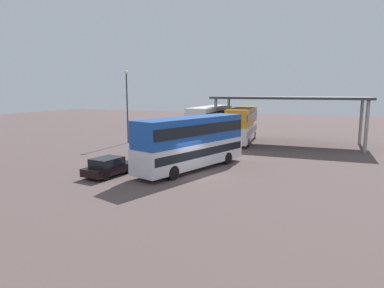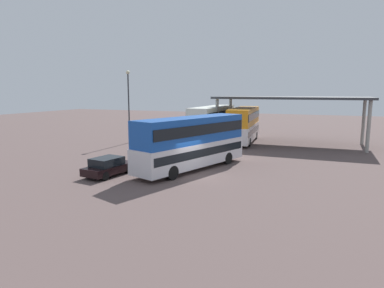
{
  "view_description": "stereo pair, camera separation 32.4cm",
  "coord_description": "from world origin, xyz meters",
  "px_view_note": "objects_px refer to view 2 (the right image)",
  "views": [
    {
      "loc": [
        8.28,
        -22.04,
        6.1
      ],
      "look_at": [
        -1.1,
        2.01,
        2.0
      ],
      "focal_mm": 31.41,
      "sensor_mm": 36.0,
      "label": 1
    },
    {
      "loc": [
        8.58,
        -21.92,
        6.1
      ],
      "look_at": [
        -1.1,
        2.01,
        2.0
      ],
      "focal_mm": 31.41,
      "sensor_mm": 36.0,
      "label": 2
    }
  ],
  "objects_px": {
    "lamppost_tall": "(129,98)",
    "double_decker_mid_row": "(244,124)",
    "double_decker_main": "(192,141)",
    "double_decker_near_canopy": "(212,122)",
    "parked_hatchback": "(108,166)"
  },
  "relations": [
    {
      "from": "lamppost_tall",
      "to": "double_decker_mid_row",
      "type": "bearing_deg",
      "value": 23.53
    },
    {
      "from": "double_decker_main",
      "to": "double_decker_near_canopy",
      "type": "distance_m",
      "value": 15.34
    },
    {
      "from": "lamppost_tall",
      "to": "double_decker_main",
      "type": "bearing_deg",
      "value": -39.34
    },
    {
      "from": "double_decker_main",
      "to": "parked_hatchback",
      "type": "height_order",
      "value": "double_decker_main"
    },
    {
      "from": "double_decker_mid_row",
      "to": "lamppost_tall",
      "type": "xyz_separation_m",
      "value": [
        -12.42,
        -5.41,
        2.99
      ]
    },
    {
      "from": "double_decker_mid_row",
      "to": "double_decker_near_canopy",
      "type": "bearing_deg",
      "value": 88.85
    },
    {
      "from": "double_decker_main",
      "to": "double_decker_near_canopy",
      "type": "bearing_deg",
      "value": 31.5
    },
    {
      "from": "double_decker_near_canopy",
      "to": "double_decker_main",
      "type": "bearing_deg",
      "value": -166.98
    },
    {
      "from": "double_decker_main",
      "to": "double_decker_mid_row",
      "type": "relative_size",
      "value": 1.07
    },
    {
      "from": "double_decker_mid_row",
      "to": "lamppost_tall",
      "type": "height_order",
      "value": "lamppost_tall"
    },
    {
      "from": "double_decker_mid_row",
      "to": "lamppost_tall",
      "type": "relative_size",
      "value": 1.21
    },
    {
      "from": "double_decker_near_canopy",
      "to": "lamppost_tall",
      "type": "relative_size",
      "value": 1.31
    },
    {
      "from": "double_decker_main",
      "to": "lamppost_tall",
      "type": "distance_m",
      "value": 15.72
    },
    {
      "from": "double_decker_mid_row",
      "to": "double_decker_main",
      "type": "bearing_deg",
      "value": 173.65
    },
    {
      "from": "parked_hatchback",
      "to": "double_decker_near_canopy",
      "type": "xyz_separation_m",
      "value": [
        1.53,
        19.12,
        1.64
      ]
    }
  ]
}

